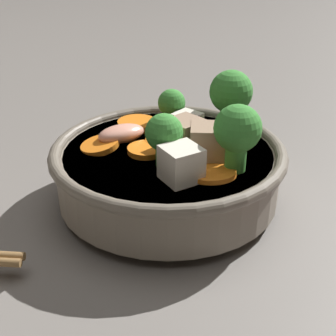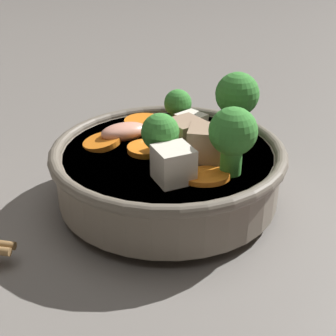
% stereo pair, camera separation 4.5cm
% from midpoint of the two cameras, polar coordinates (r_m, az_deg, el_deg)
% --- Properties ---
extents(ground_plane, '(3.00, 3.00, 0.00)m').
position_cam_midpoint_polar(ground_plane, '(0.47, 2.75, -4.18)').
color(ground_plane, slate).
extents(stirfry_bowl, '(0.23, 0.23, 0.12)m').
position_cam_midpoint_polar(stirfry_bowl, '(0.45, 3.20, 0.47)').
color(stirfry_bowl, slate).
rests_on(stirfry_bowl, ground_plane).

